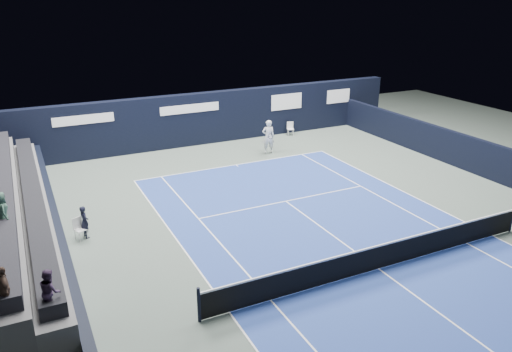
{
  "coord_description": "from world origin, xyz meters",
  "views": [
    {
      "loc": [
        -10.16,
        -11.32,
        8.84
      ],
      "look_at": [
        -1.3,
        6.76,
        1.3
      ],
      "focal_mm": 35.0,
      "sensor_mm": 36.0,
      "label": 1
    }
  ],
  "objects": [
    {
      "name": "folding_chair_back_b",
      "position": [
        5.57,
        15.76,
        0.49
      ],
      "size": [
        0.45,
        0.44,
        0.86
      ],
      "rotation": [
        0.0,
        0.0,
        -0.23
      ],
      "color": "white",
      "rests_on": "ground"
    },
    {
      "name": "folding_chair_back_a",
      "position": [
        5.67,
        15.88,
        0.55
      ],
      "size": [
        0.48,
        0.49,
        0.83
      ],
      "rotation": [
        0.0,
        0.0,
        -0.41
      ],
      "color": "silver",
      "rests_on": "ground"
    },
    {
      "name": "tennis_net",
      "position": [
        0.0,
        0.0,
        0.51
      ],
      "size": [
        12.9,
        0.1,
        1.1
      ],
      "color": "black",
      "rests_on": "ground"
    },
    {
      "name": "line_judge",
      "position": [
        -8.5,
        6.76,
        0.64
      ],
      "size": [
        0.4,
        0.52,
        1.28
      ],
      "primitive_type": "imported",
      "rotation": [
        0.0,
        0.0,
        1.8
      ],
      "color": "black",
      "rests_on": "ground"
    },
    {
      "name": "court_markings",
      "position": [
        0.0,
        0.0,
        0.01
      ],
      "size": [
        11.03,
        23.83,
        0.0
      ],
      "color": "white",
      "rests_on": "court_surface"
    },
    {
      "name": "line_judge_chair",
      "position": [
        -8.72,
        6.72,
        0.49
      ],
      "size": [
        0.5,
        0.49,
        0.86
      ],
      "rotation": [
        0.0,
        0.0,
        0.41
      ],
      "color": "silver",
      "rests_on": "ground"
    },
    {
      "name": "back_sponsor_wall",
      "position": [
        0.01,
        16.5,
        1.55
      ],
      "size": [
        26.0,
        0.63,
        3.1
      ],
      "color": "black",
      "rests_on": "ground"
    },
    {
      "name": "court_surface",
      "position": [
        0.0,
        0.0,
        0.0
      ],
      "size": [
        10.97,
        23.77,
        0.01
      ],
      "primitive_type": "cube",
      "color": "navy",
      "rests_on": "ground"
    },
    {
      "name": "ground",
      "position": [
        0.0,
        2.0,
        0.0
      ],
      "size": [
        48.0,
        48.0,
        0.0
      ],
      "primitive_type": "plane",
      "color": "#4B5951",
      "rests_on": "ground"
    },
    {
      "name": "tennis_player",
      "position": [
        2.54,
        13.0,
        0.97
      ],
      "size": [
        0.81,
        0.93,
        1.94
      ],
      "color": "silver",
      "rests_on": "ground"
    },
    {
      "name": "enclosure_wall_right",
      "position": [
        10.5,
        6.0,
        0.9
      ],
      "size": [
        0.3,
        22.0,
        1.8
      ],
      "primitive_type": "cube",
      "color": "black",
      "rests_on": "ground"
    },
    {
      "name": "side_barrier_left",
      "position": [
        -9.5,
        5.97,
        0.6
      ],
      "size": [
        0.33,
        22.0,
        1.2
      ],
      "color": "black",
      "rests_on": "ground"
    }
  ]
}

